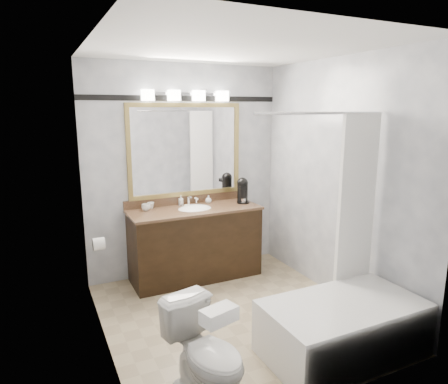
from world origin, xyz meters
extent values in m
cube|color=tan|center=(0.00, 0.00, -0.01)|extent=(2.40, 2.60, 0.01)
cube|color=white|center=(0.00, 0.00, 2.50)|extent=(2.40, 2.60, 0.01)
cube|color=silver|center=(0.00, 1.30, 1.25)|extent=(2.40, 0.01, 2.50)
cube|color=silver|center=(0.00, -1.30, 1.25)|extent=(2.40, 0.01, 2.50)
cube|color=silver|center=(-1.20, 0.00, 1.25)|extent=(0.01, 2.60, 2.50)
cube|color=silver|center=(1.20, 0.00, 1.25)|extent=(0.01, 2.60, 2.50)
cube|color=black|center=(0.00, 1.01, 0.41)|extent=(1.50, 0.55, 0.82)
cube|color=brown|center=(0.00, 1.01, 0.83)|extent=(1.53, 0.58, 0.03)
cube|color=brown|center=(0.00, 1.29, 0.90)|extent=(1.53, 0.03, 0.10)
ellipsoid|color=white|center=(0.00, 1.01, 0.82)|extent=(0.44, 0.34, 0.14)
cube|color=#A58D4A|center=(0.00, 1.28, 2.02)|extent=(1.40, 0.04, 0.05)
cube|color=#A58D4A|center=(0.00, 1.28, 0.97)|extent=(1.40, 0.04, 0.05)
cube|color=#A58D4A|center=(-0.68, 1.28, 1.50)|extent=(0.05, 0.04, 1.00)
cube|color=#A58D4A|center=(0.68, 1.28, 1.50)|extent=(0.05, 0.04, 1.00)
cube|color=white|center=(0.00, 1.29, 1.50)|extent=(1.30, 0.01, 1.00)
cube|color=silver|center=(0.00, 1.27, 2.15)|extent=(0.90, 0.05, 0.03)
cube|color=white|center=(-0.45, 1.22, 2.13)|extent=(0.12, 0.12, 0.12)
cube|color=white|center=(-0.15, 1.22, 2.13)|extent=(0.12, 0.12, 0.12)
cube|color=white|center=(0.15, 1.22, 2.13)|extent=(0.12, 0.12, 0.12)
cube|color=white|center=(0.45, 1.22, 2.13)|extent=(0.12, 0.12, 0.12)
cube|color=black|center=(0.00, 1.29, 2.10)|extent=(2.40, 0.01, 0.06)
cube|color=white|center=(0.53, -0.92, 0.23)|extent=(1.30, 0.72, 0.45)
cylinder|color=silver|center=(0.53, -0.54, 1.95)|extent=(1.30, 0.02, 0.02)
cube|color=white|center=(0.95, -0.55, 1.18)|extent=(0.40, 0.04, 1.55)
cylinder|color=white|center=(-1.14, 0.66, 0.70)|extent=(0.11, 0.12, 0.12)
imported|color=white|center=(-0.68, -0.92, 0.34)|extent=(0.52, 0.74, 0.68)
cube|color=white|center=(-0.68, -1.12, 0.73)|extent=(0.26, 0.18, 0.09)
cylinder|color=black|center=(0.63, 1.01, 0.86)|extent=(0.16, 0.16, 0.02)
cylinder|color=black|center=(0.65, 1.06, 0.97)|extent=(0.13, 0.13, 0.23)
sphere|color=black|center=(0.65, 1.06, 1.09)|extent=(0.14, 0.14, 0.14)
cube|color=black|center=(0.63, 0.99, 1.05)|extent=(0.11, 0.11, 0.04)
cylinder|color=silver|center=(0.63, 0.99, 0.89)|extent=(0.05, 0.05, 0.05)
imported|color=white|center=(-0.54, 1.16, 0.89)|extent=(0.11, 0.11, 0.08)
imported|color=white|center=(-0.46, 1.23, 0.89)|extent=(0.08, 0.08, 0.07)
imported|color=white|center=(-0.09, 1.23, 0.91)|extent=(0.06, 0.06, 0.12)
imported|color=white|center=(0.25, 1.19, 0.90)|extent=(0.08, 0.08, 0.09)
cube|color=#EBEBC2|center=(-0.04, 1.13, 0.86)|extent=(0.07, 0.05, 0.02)
camera|label=1|loc=(-1.63, -3.18, 1.99)|focal=32.00mm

